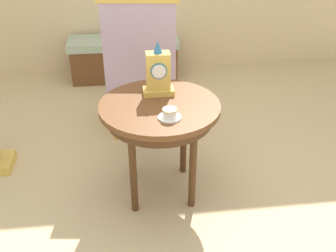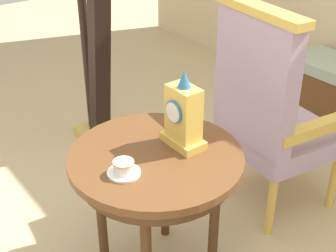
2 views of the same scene
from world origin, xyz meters
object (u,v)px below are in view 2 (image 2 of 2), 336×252
Objects in this scene: side_table at (156,170)px; teacup_left at (124,168)px; mantel_clock at (183,116)px; harp at (95,36)px; armchair at (269,110)px.

side_table is 5.58× the size of teacup_left.
teacup_left is at bearing -84.05° from mantel_clock.
harp is at bearing 155.07° from teacup_left.
teacup_left reaches higher than side_table.
side_table is 2.16× the size of mantel_clock.
side_table is 0.39× the size of harp.
side_table is at bearing -92.52° from mantel_clock.
teacup_left is at bearing -83.65° from armchair.
harp is at bearing 168.04° from mantel_clock.
side_table is 0.64× the size of armchair.
teacup_left is 1.34m from harp.
armchair is (-0.10, 0.93, -0.08)m from teacup_left.
armchair is (-0.07, 0.62, -0.19)m from mantel_clock.
mantel_clock reaches higher than side_table.
teacup_left is 0.39× the size of mantel_clock.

